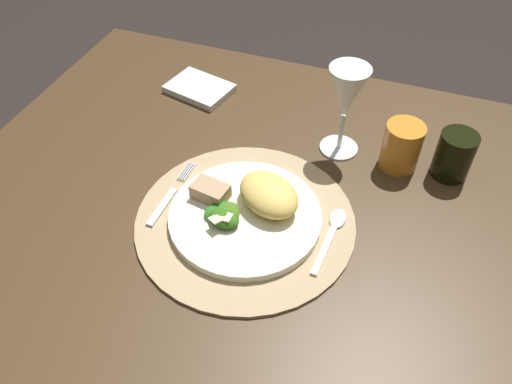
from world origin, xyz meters
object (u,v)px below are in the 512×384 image
(dining_table, at_px, (295,274))
(spoon, at_px, (333,229))
(fork, at_px, (170,196))
(dark_tumbler, at_px, (454,155))
(amber_tumbler, at_px, (402,146))
(napkin, at_px, (200,88))
(wine_glass, at_px, (347,96))
(dinner_plate, at_px, (245,216))

(dining_table, bearing_deg, spoon, -21.95)
(spoon, bearing_deg, fork, -175.15)
(fork, bearing_deg, dark_tumbler, 27.54)
(amber_tumbler, bearing_deg, napkin, 168.52)
(spoon, bearing_deg, dark_tumbler, 51.99)
(fork, bearing_deg, spoon, 4.85)
(napkin, xyz_separation_m, wine_glass, (0.32, -0.08, 0.11))
(dinner_plate, height_order, spoon, dinner_plate)
(spoon, height_order, wine_glass, wine_glass)
(fork, distance_m, dark_tumbler, 0.48)
(wine_glass, distance_m, amber_tumbler, 0.13)
(fork, xyz_separation_m, amber_tumbler, (0.34, 0.21, 0.03))
(napkin, relative_size, dark_tumbler, 1.51)
(spoon, bearing_deg, wine_glass, 100.98)
(dining_table, distance_m, fork, 0.28)
(amber_tumbler, bearing_deg, fork, -147.80)
(fork, height_order, dark_tumbler, dark_tumbler)
(wine_glass, relative_size, amber_tumbler, 1.98)
(dining_table, xyz_separation_m, napkin, (-0.30, 0.25, 0.18))
(dark_tumbler, bearing_deg, dinner_plate, -142.29)
(fork, distance_m, amber_tumbler, 0.40)
(fork, relative_size, amber_tumbler, 1.80)
(fork, bearing_deg, wine_glass, 43.60)
(fork, height_order, wine_glass, wine_glass)
(fork, distance_m, wine_glass, 0.34)
(wine_glass, bearing_deg, dark_tumbler, 0.37)
(dining_table, xyz_separation_m, dinner_plate, (-0.08, -0.05, 0.19))
(dining_table, bearing_deg, dinner_plate, -147.30)
(amber_tumbler, xyz_separation_m, dark_tumbler, (0.09, 0.01, -0.00))
(dinner_plate, relative_size, fork, 1.57)
(fork, distance_m, napkin, 0.31)
(napkin, distance_m, amber_tumbler, 0.43)
(dinner_plate, distance_m, fork, 0.13)
(spoon, relative_size, amber_tumbler, 1.64)
(spoon, distance_m, wine_glass, 0.23)
(napkin, distance_m, dark_tumbler, 0.52)
(wine_glass, relative_size, dark_tumbler, 2.01)
(dining_table, height_order, amber_tumbler, amber_tumbler)
(dining_table, distance_m, wine_glass, 0.34)
(spoon, height_order, napkin, napkin)
(dinner_plate, height_order, amber_tumbler, amber_tumbler)
(dining_table, distance_m, dark_tumbler, 0.35)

